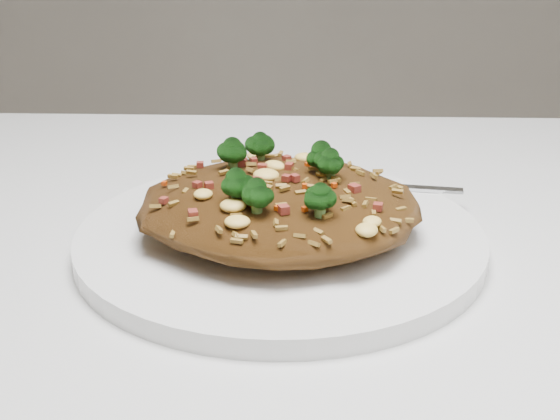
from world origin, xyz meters
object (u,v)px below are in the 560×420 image
(plate, at_px, (280,239))
(fork, at_px, (369,185))
(dining_table, at_px, (332,411))
(fried_rice, at_px, (280,196))

(plate, bearing_deg, fork, 50.92)
(plate, xyz_separation_m, fork, (0.07, 0.08, 0.01))
(dining_table, relative_size, plate, 4.22)
(fried_rice, height_order, fork, fried_rice)
(fried_rice, xyz_separation_m, fork, (0.07, 0.08, -0.02))
(plate, relative_size, fork, 1.75)
(fried_rice, bearing_deg, fork, 50.93)
(dining_table, distance_m, fried_rice, 0.15)
(plate, bearing_deg, fried_rice, -110.89)
(dining_table, xyz_separation_m, fried_rice, (-0.04, 0.06, 0.13))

